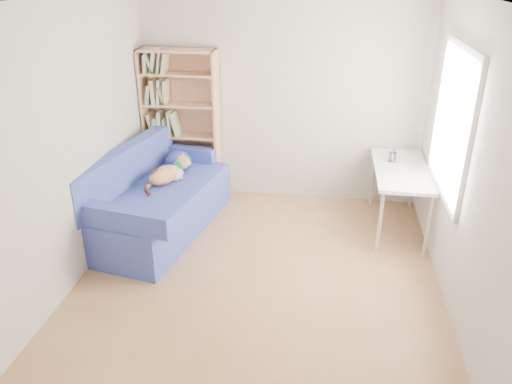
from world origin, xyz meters
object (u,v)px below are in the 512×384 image
sofa (156,200)px  pen_cup (393,156)px  desk (401,174)px  bookshelf (182,131)px

sofa → pen_cup: sofa is taller
sofa → pen_cup: size_ratio=12.41×
desk → sofa: bearing=-171.0°
sofa → bookshelf: 1.11m
sofa → desk: bearing=19.5°
desk → pen_cup: bearing=112.3°
desk → pen_cup: 0.26m
bookshelf → desk: bearing=-11.6°
sofa → bookshelf: bookshelf is taller
sofa → bookshelf: bearing=97.6°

